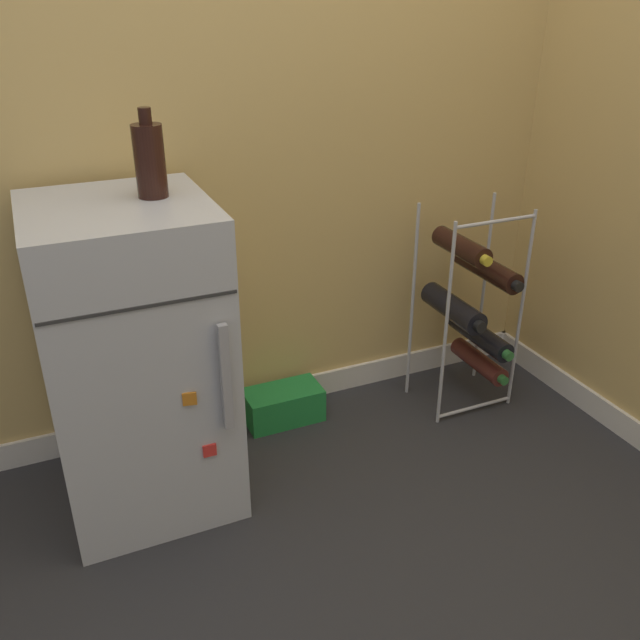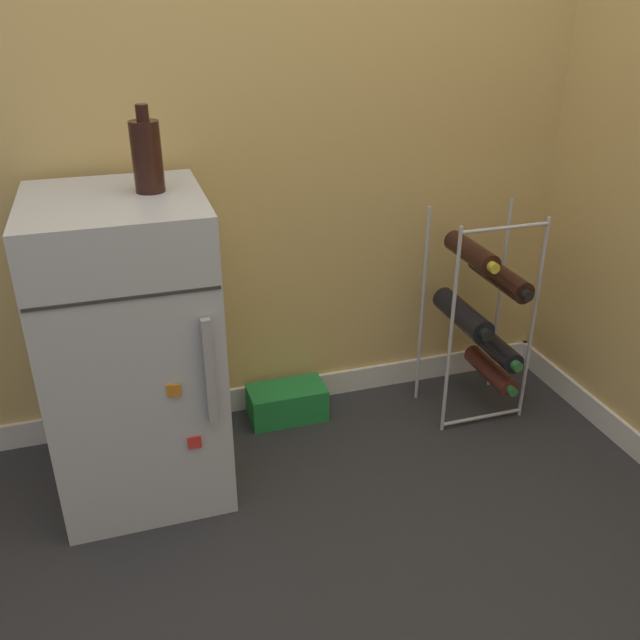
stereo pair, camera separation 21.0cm
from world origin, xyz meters
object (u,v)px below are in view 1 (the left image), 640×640
object	(u,v)px
soda_box	(283,405)
fridge_top_bottle	(150,160)
mini_fridge	(136,360)
wine_rack	(472,306)

from	to	relation	value
soda_box	fridge_top_bottle	size ratio (longest dim) A/B	1.21
mini_fridge	wine_rack	xyz separation A→B (m)	(1.16, 0.05, -0.07)
wine_rack	soda_box	size ratio (longest dim) A/B	2.74
wine_rack	fridge_top_bottle	distance (m)	1.22
mini_fridge	soda_box	xyz separation A→B (m)	(0.50, 0.18, -0.39)
soda_box	fridge_top_bottle	bearing A→B (deg)	-158.66
wine_rack	fridge_top_bottle	bearing A→B (deg)	-178.79
mini_fridge	soda_box	size ratio (longest dim) A/B	3.33
wine_rack	soda_box	bearing A→B (deg)	168.84
mini_fridge	wine_rack	distance (m)	1.16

